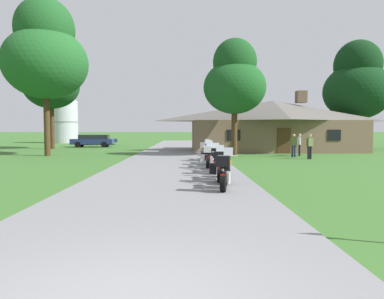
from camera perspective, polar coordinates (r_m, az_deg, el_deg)
The scene contains 19 objects.
ground_plane at distance 23.68m, azimuth -2.67°, elevation -1.56°, with size 500.00×500.00×0.00m, color #386628.
asphalt_driveway at distance 21.69m, azimuth -2.83°, elevation -1.92°, with size 6.40×80.00×0.06m, color slate.
motorcycle_orange_nearest_to_camera at distance 11.49m, azimuth 5.42°, elevation -3.59°, with size 0.87×2.06×1.30m.
motorcycle_black_second_in_row at distance 13.36m, azimuth 4.49°, elevation -2.67°, with size 0.86×2.08×1.30m.
motorcycle_green_third_in_row at distance 15.79m, azimuth 3.86°, elevation -1.72°, with size 0.66×2.08×1.30m.
motorcycle_silver_fourth_in_row at distance 17.86m, azimuth 2.68°, elevation -1.17°, with size 0.87×2.08×1.30m.
motorcycle_black_fifth_in_row at distance 19.78m, azimuth 2.79°, elevation -0.74°, with size 0.83×2.08×1.30m.
motorcycle_orange_farthest_in_row at distance 22.07m, azimuth 2.13°, elevation -0.33°, with size 0.98×2.07×1.30m.
stone_lodge at distance 33.91m, azimuth 12.83°, elevation 3.88°, with size 15.75×8.48×5.57m.
bystander_white_shirt_near_lodge at distance 27.58m, azimuth 16.97°, elevation 0.92°, with size 0.32×0.53×1.67m.
bystander_olive_shirt_beside_signpost at distance 24.82m, azimuth 18.46°, elevation 0.69°, with size 0.52×0.33×1.69m.
bystander_olive_shirt_by_tree at distance 26.40m, azimuth 16.11°, elevation 0.84°, with size 0.50×0.36×1.67m.
tree_by_lodge_front at distance 26.82m, azimuth 6.91°, elevation 11.07°, with size 4.63×4.63×8.69m.
tree_right_of_lodge at distance 40.19m, azimuth 25.12°, elevation 9.60°, with size 6.68×6.68×11.02m.
tree_left_near at distance 29.14m, azimuth -22.60°, elevation 14.14°, with size 6.17×6.17×11.67m.
tree_left_far at distance 39.12m, azimuth -21.79°, elevation 10.58°, with size 5.59×5.59×10.81m.
metal_silo_distant at distance 55.31m, azimuth -19.79°, elevation 4.71°, with size 3.74×3.74×7.14m.
parked_navy_suv_far_left at distance 41.28m, azimuth -15.68°, elevation 1.46°, with size 4.69×2.09×1.40m.
parked_navy_sedan_far_left at distance 47.52m, azimuth -14.56°, elevation 1.53°, with size 4.51×2.73×1.20m.
Camera 1 is at (0.71, -3.59, 1.99)m, focal length 33.04 mm.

